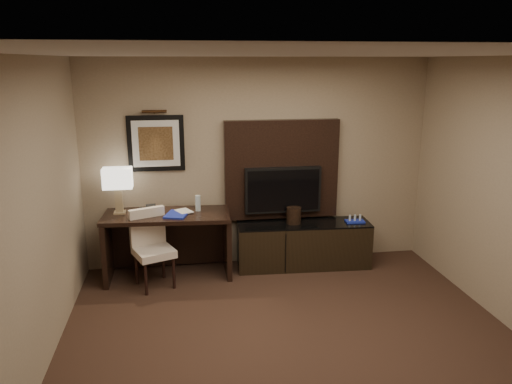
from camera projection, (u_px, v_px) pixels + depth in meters
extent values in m
cube|color=#311E16|center=(302.00, 366.00, 4.48)|extent=(4.50, 5.00, 0.01)
cube|color=silver|center=(311.00, 54.00, 3.79)|extent=(4.50, 5.00, 0.01)
cube|color=gray|center=(258.00, 163.00, 6.52)|extent=(4.50, 0.01, 2.70)
cube|color=gray|center=(19.00, 237.00, 3.80)|extent=(0.01, 5.00, 2.70)
cube|color=black|center=(168.00, 245.00, 6.25)|extent=(1.58, 0.77, 0.83)
cube|color=black|center=(303.00, 245.00, 6.59)|extent=(1.76, 0.57, 0.60)
cube|color=black|center=(282.00, 170.00, 6.53)|extent=(1.50, 0.12, 1.30)
cube|color=black|center=(283.00, 190.00, 6.50)|extent=(1.00, 0.08, 0.60)
cube|color=black|center=(156.00, 143.00, 6.23)|extent=(0.70, 0.04, 0.70)
cylinder|color=#402814|center=(154.00, 111.00, 6.09)|extent=(0.04, 0.04, 0.30)
cube|color=#18279D|center=(177.00, 214.00, 6.07)|extent=(0.34, 0.39, 0.02)
imported|color=tan|center=(177.00, 205.00, 6.11)|extent=(0.16, 0.09, 0.23)
cylinder|color=silver|center=(198.00, 203.00, 6.23)|extent=(0.07, 0.07, 0.20)
cylinder|color=black|center=(294.00, 215.00, 6.48)|extent=(0.22, 0.22, 0.21)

